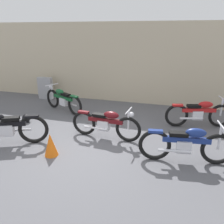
{
  "coord_description": "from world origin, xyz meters",
  "views": [
    {
      "loc": [
        2.12,
        -4.76,
        2.78
      ],
      "look_at": [
        0.33,
        1.27,
        0.55
      ],
      "focal_mm": 36.87,
      "sensor_mm": 36.0,
      "label": 1
    }
  ],
  "objects": [
    {
      "name": "helmet",
      "position": [
        -2.48,
        1.05,
        0.13
      ],
      "size": [
        0.27,
        0.27,
        0.27
      ],
      "primitive_type": "sphere",
      "color": "black",
      "rests_on": "ground_plane"
    },
    {
      "name": "motorcycle_red",
      "position": [
        2.79,
        2.23,
        0.44
      ],
      "size": [
        1.97,
        0.77,
        0.91
      ],
      "rotation": [
        0.0,
        0.0,
        0.28
      ],
      "color": "black",
      "rests_on": "ground_plane"
    },
    {
      "name": "motorcycle_maroon",
      "position": [
        0.33,
        0.67,
        0.43
      ],
      "size": [
        1.98,
        0.55,
        0.89
      ],
      "rotation": [
        0.0,
        0.0,
        -0.06
      ],
      "color": "black",
      "rests_on": "ground_plane"
    },
    {
      "name": "ground_plane",
      "position": [
        0.0,
        0.0,
        0.0
      ],
      "size": [
        40.0,
        40.0,
        0.0
      ],
      "primitive_type": "plane",
      "color": "#56565B"
    },
    {
      "name": "building_wall",
      "position": [
        0.0,
        4.27,
        1.56
      ],
      "size": [
        18.0,
        0.3,
        3.11
      ],
      "primitive_type": "cube",
      "color": "beige",
      "rests_on": "ground_plane"
    },
    {
      "name": "motorcycle_black",
      "position": [
        -2.03,
        -0.44,
        0.47
      ],
      "size": [
        2.01,
        1.08,
        0.98
      ],
      "rotation": [
        0.0,
        0.0,
        3.58
      ],
      "color": "black",
      "rests_on": "ground_plane"
    },
    {
      "name": "motorcycle_blue",
      "position": [
        2.41,
        0.02,
        0.45
      ],
      "size": [
        2.06,
        0.62,
        0.93
      ],
      "rotation": [
        0.0,
        0.0,
        0.15
      ],
      "color": "black",
      "rests_on": "ground_plane"
    },
    {
      "name": "motorcycle_green",
      "position": [
        -1.85,
        2.36,
        0.43
      ],
      "size": [
        1.85,
        1.0,
        0.9
      ],
      "rotation": [
        0.0,
        0.0,
        2.7
      ],
      "color": "black",
      "rests_on": "ground_plane"
    },
    {
      "name": "traffic_cone",
      "position": [
        -0.62,
        -0.58,
        0.28
      ],
      "size": [
        0.32,
        0.32,
        0.55
      ],
      "primitive_type": "cone",
      "color": "orange",
      "rests_on": "ground_plane"
    },
    {
      "name": "stone_marker",
      "position": [
        -3.35,
        3.62,
        0.46
      ],
      "size": [
        0.63,
        0.2,
        0.93
      ],
      "primitive_type": "cube",
      "rotation": [
        0.0,
        0.0,
        -0.0
      ],
      "color": "#9E9EA3",
      "rests_on": "ground_plane"
    }
  ]
}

